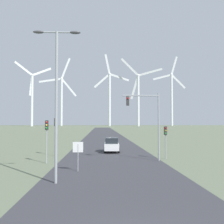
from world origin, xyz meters
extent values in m
cube|color=#38383D|center=(0.00, 48.00, 0.00)|extent=(10.00, 240.00, 0.01)
cylinder|color=#93999E|center=(-3.81, 8.85, 4.82)|extent=(0.18, 0.18, 9.63)
cylinder|color=#93999E|center=(-3.81, 8.85, 9.58)|extent=(2.33, 0.10, 0.10)
ellipsoid|color=#4C4C51|center=(-4.98, 8.85, 9.58)|extent=(0.70, 0.32, 0.20)
ellipsoid|color=#4C4C51|center=(-2.65, 8.85, 9.58)|extent=(0.70, 0.32, 0.20)
cylinder|color=#93999E|center=(-2.77, 12.77, 1.05)|extent=(0.07, 0.07, 2.11)
cube|color=white|center=(-2.77, 12.76, 1.88)|extent=(0.81, 0.01, 0.81)
cube|color=red|center=(-2.77, 12.77, 1.88)|extent=(0.76, 0.02, 0.76)
cylinder|color=#93999E|center=(-6.04, 16.89, 2.00)|extent=(0.11, 0.11, 3.99)
cube|color=#2D2D2D|center=(-6.04, 16.89, 3.54)|extent=(0.28, 0.24, 0.90)
sphere|color=red|center=(-6.04, 16.75, 3.81)|extent=(0.16, 0.16, 0.16)
sphere|color=gold|center=(-6.04, 16.75, 3.54)|extent=(0.16, 0.16, 0.16)
sphere|color=green|center=(-6.04, 16.75, 3.27)|extent=(0.16, 0.16, 0.16)
cylinder|color=#93999E|center=(5.71, 19.10, 1.69)|extent=(0.11, 0.11, 3.38)
cube|color=#2D2D2D|center=(5.71, 19.10, 2.93)|extent=(0.28, 0.24, 0.90)
sphere|color=red|center=(5.71, 18.97, 3.20)|extent=(0.16, 0.16, 0.16)
sphere|color=gold|center=(5.71, 18.97, 2.93)|extent=(0.16, 0.16, 0.16)
sphere|color=green|center=(5.71, 18.97, 2.66)|extent=(0.16, 0.16, 0.16)
cylinder|color=#93999E|center=(-6.15, 22.19, 2.13)|extent=(0.11, 0.11, 4.27)
cube|color=#2D2D2D|center=(-6.15, 22.19, 3.82)|extent=(0.28, 0.24, 0.90)
sphere|color=red|center=(-6.15, 22.06, 4.09)|extent=(0.16, 0.16, 0.16)
sphere|color=gold|center=(-6.15, 22.06, 3.82)|extent=(0.16, 0.16, 0.16)
sphere|color=green|center=(-6.15, 22.06, 3.55)|extent=(0.16, 0.16, 0.16)
cylinder|color=#93999E|center=(4.75, 17.96, 3.35)|extent=(0.14, 0.14, 6.71)
cylinder|color=#93999E|center=(2.94, 17.96, 6.46)|extent=(3.63, 0.12, 0.12)
cube|color=#2D2D2D|center=(1.67, 17.96, 5.91)|extent=(0.28, 0.24, 0.90)
sphere|color=red|center=(1.67, 17.83, 6.18)|extent=(0.18, 0.18, 0.18)
cube|color=white|center=(0.37, 25.69, 0.73)|extent=(1.89, 4.14, 0.80)
cube|color=#1E2328|center=(0.37, 25.54, 1.48)|extent=(1.61, 2.13, 0.70)
cylinder|color=black|center=(-0.46, 26.96, 0.33)|extent=(0.22, 0.66, 0.66)
cylinder|color=black|center=(1.20, 26.96, 0.33)|extent=(0.22, 0.66, 0.66)
cylinder|color=black|center=(-0.46, 24.42, 0.33)|extent=(0.22, 0.66, 0.66)
cylinder|color=black|center=(1.20, 24.42, 0.33)|extent=(0.22, 0.66, 0.66)
cylinder|color=silver|center=(-60.28, 219.59, 22.04)|extent=(2.20, 2.20, 44.09)
sphere|color=silver|center=(-60.28, 219.59, 44.09)|extent=(2.60, 2.60, 2.60)
cube|color=silver|center=(-67.07, 216.39, 49.42)|extent=(13.78, 6.86, 11.38)
cube|color=silver|center=(-61.06, 219.23, 34.92)|extent=(3.29, 1.90, 17.21)
cube|color=silver|center=(-52.71, 223.17, 47.92)|extent=(14.97, 7.42, 8.76)
cylinder|color=silver|center=(-39.59, 250.35, 23.17)|extent=(2.20, 2.20, 46.33)
sphere|color=silver|center=(-39.59, 250.35, 46.33)|extent=(2.60, 2.60, 2.60)
cube|color=silver|center=(-35.71, 250.84, 56.95)|extent=(9.06, 1.64, 20.62)
cube|color=silver|center=(-50.65, 248.94, 44.42)|extent=(21.21, 3.18, 5.38)
cube|color=silver|center=(-32.42, 251.26, 37.64)|extent=(14.96, 2.39, 17.55)
cylinder|color=silver|center=(7.08, 233.07, 24.07)|extent=(2.20, 2.20, 48.15)
sphere|color=silver|center=(7.08, 233.07, 48.15)|extent=(2.60, 2.60, 2.60)
cube|color=silver|center=(5.11, 233.10, 57.67)|extent=(5.45, 0.57, 18.14)
cube|color=silver|center=(-0.17, 233.17, 41.68)|extent=(14.75, 0.70, 13.42)
cube|color=silver|center=(16.32, 232.95, 45.10)|extent=(17.80, 0.74, 7.40)
cylinder|color=silver|center=(32.28, 222.82, 22.58)|extent=(2.20, 2.20, 45.16)
sphere|color=silver|center=(32.28, 222.82, 45.16)|extent=(2.60, 2.60, 2.60)
cube|color=silver|center=(24.71, 224.47, 53.26)|extent=(15.63, 3.86, 16.49)
cube|color=silver|center=(29.21, 223.49, 34.41)|extent=(7.57, 2.11, 20.76)
cube|color=silver|center=(42.91, 220.51, 47.82)|extent=(20.56, 4.93, 6.76)
cylinder|color=silver|center=(69.26, 247.95, 25.34)|extent=(2.20, 2.20, 50.68)
sphere|color=silver|center=(69.26, 247.95, 50.68)|extent=(2.60, 2.60, 2.60)
cube|color=silver|center=(59.94, 249.03, 48.37)|extent=(17.87, 2.56, 6.05)
cube|color=silver|center=(75.91, 247.18, 43.71)|extent=(13.74, 2.08, 14.25)
cube|color=silver|center=(71.93, 247.64, 59.95)|extent=(6.76, 1.27, 17.81)
camera|label=1|loc=(-0.99, -7.81, 3.85)|focal=42.00mm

